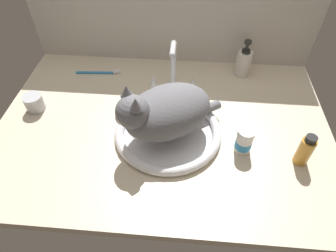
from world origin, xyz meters
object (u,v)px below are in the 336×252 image
Objects in this scene: sink_basin at (168,131)px; soap_pump_bottle at (243,62)px; amber_bottle at (305,150)px; cat at (163,112)px; faucet at (173,74)px; toothbrush at (99,72)px; metal_jar at (34,103)px; pill_bottle at (244,141)px.

soap_pump_bottle is (27.83, 36.43, 4.28)cm from sink_basin.
amber_bottle is (14.18, -44.28, -0.31)cm from soap_pump_bottle.
cat is at bearing -128.10° from soap_pump_bottle.
faucet is 1.18× the size of toothbrush.
faucet is at bearing 90.00° from sink_basin.
faucet is 0.61× the size of cat.
pill_bottle reaches higher than metal_jar.
metal_jar reaches higher than toothbrush.
metal_jar is 82.27cm from soap_pump_bottle.
sink_basin is 50.20cm from metal_jar.
sink_basin is at bearing -44.82° from toothbrush.
sink_basin is 10.03cm from cat.
metal_jar is 29.29cm from toothbrush.
cat is at bearing -47.19° from toothbrush.
faucet is at bearing -154.07° from soap_pump_bottle.
faucet reaches higher than amber_bottle.
cat is at bearing -11.14° from metal_jar.
pill_bottle reaches higher than toothbrush.
soap_pump_bottle is 60.08cm from toothbrush.
sink_basin is 1.66× the size of faucet.
metal_jar is at bearing 168.86° from cat.
pill_bottle is at bearing -8.08° from cat.
faucet is 2.40× the size of pill_bottle.
cat reaches higher than metal_jar.
faucet is at bearing 131.42° from pill_bottle.
faucet reaches higher than soap_pump_bottle.
metal_jar is at bearing 169.93° from pill_bottle.
soap_pump_bottle reaches higher than amber_bottle.
metal_jar is (-49.47, -14.51, -5.01)cm from faucet.
pill_bottle reaches higher than sink_basin.
faucet is 52.13cm from amber_bottle.
faucet is 1.90× the size of amber_bottle.
pill_bottle is 0.79× the size of amber_bottle.
toothbrush is (-30.29, 32.70, -10.62)cm from cat.
faucet is 3.20× the size of metal_jar.
toothbrush is at bearing 52.88° from metal_jar.
amber_bottle reaches higher than metal_jar.
soap_pump_bottle is 41.33cm from pill_bottle.
amber_bottle is 83.90cm from toothbrush.
amber_bottle is at bearing -36.21° from faucet.
soap_pump_bottle is (27.83, 13.53, -2.41)cm from faucet.
soap_pump_bottle is (29.39, 37.48, -5.57)cm from cat.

